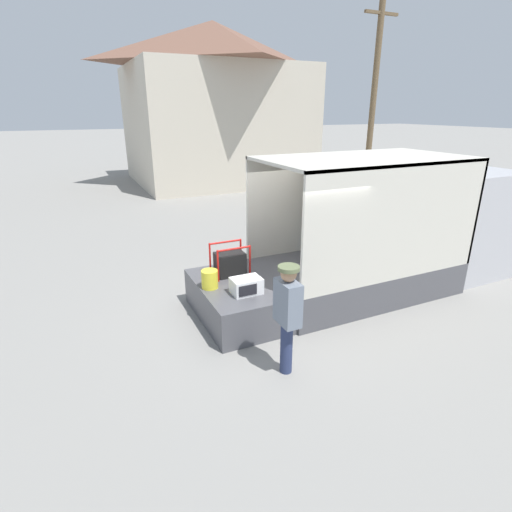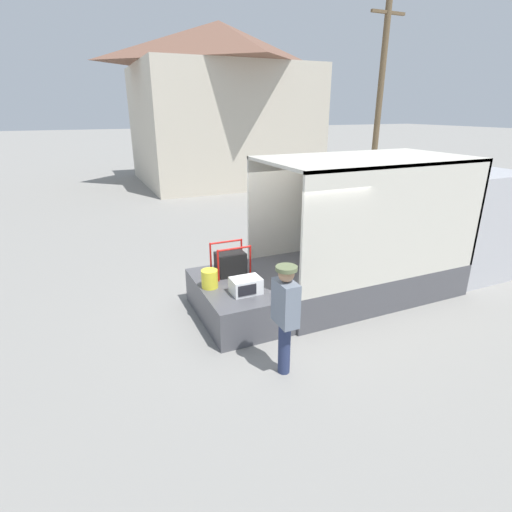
# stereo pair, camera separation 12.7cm
# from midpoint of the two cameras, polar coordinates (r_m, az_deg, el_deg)

# --- Properties ---
(ground_plane) EXTENTS (160.00, 160.00, 0.00)m
(ground_plane) POSITION_cam_midpoint_polar(r_m,az_deg,el_deg) (7.89, 1.51, -7.52)
(ground_plane) COLOR gray
(box_truck) EXTENTS (5.90, 2.23, 2.81)m
(box_truck) POSITION_cam_midpoint_polar(r_m,az_deg,el_deg) (9.59, 21.30, 2.52)
(box_truck) COLOR #B2B2B7
(box_truck) RESTS_ON ground
(tailgate_deck) EXTENTS (1.38, 2.12, 0.68)m
(tailgate_deck) POSITION_cam_midpoint_polar(r_m,az_deg,el_deg) (7.48, -3.24, -6.26)
(tailgate_deck) COLOR #4C4C51
(tailgate_deck) RESTS_ON ground
(microwave) EXTENTS (0.51, 0.37, 0.28)m
(microwave) POSITION_cam_midpoint_polar(r_m,az_deg,el_deg) (6.89, -1.93, -4.27)
(microwave) COLOR white
(microwave) RESTS_ON tailgate_deck
(portable_generator) EXTENTS (0.68, 0.48, 0.61)m
(portable_generator) POSITION_cam_midpoint_polar(r_m,az_deg,el_deg) (7.64, -4.09, -1.03)
(portable_generator) COLOR black
(portable_generator) RESTS_ON tailgate_deck
(orange_bucket) EXTENTS (0.29, 0.29, 0.33)m
(orange_bucket) POSITION_cam_midpoint_polar(r_m,az_deg,el_deg) (7.13, -7.14, -3.30)
(orange_bucket) COLOR yellow
(orange_bucket) RESTS_ON tailgate_deck
(worker_person) EXTENTS (0.30, 0.44, 1.69)m
(worker_person) POSITION_cam_midpoint_polar(r_m,az_deg,el_deg) (5.66, 3.88, -7.62)
(worker_person) COLOR navy
(worker_person) RESTS_ON ground
(house_backdrop) EXTENTS (8.77, 7.95, 7.73)m
(house_backdrop) POSITION_cam_midpoint_polar(r_m,az_deg,el_deg) (22.20, -6.05, 20.83)
(house_backdrop) COLOR beige
(house_backdrop) RESTS_ON ground
(utility_pole) EXTENTS (1.80, 0.28, 8.23)m
(utility_pole) POSITION_cam_midpoint_polar(r_m,az_deg,el_deg) (20.81, 16.29, 21.16)
(utility_pole) COLOR brown
(utility_pole) RESTS_ON ground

